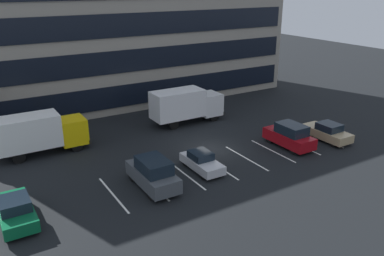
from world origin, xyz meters
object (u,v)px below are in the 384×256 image
box_truck_white (186,104)px  suv_charcoal (153,173)px  sedan_silver (202,162)px  sedan_forest (15,210)px  suv_maroon (290,136)px  sedan_tan (327,132)px  box_truck_yellow (39,132)px

box_truck_white → suv_charcoal: box_truck_white is taller
box_truck_white → suv_charcoal: (-8.65, -10.26, -0.89)m
sedan_silver → sedan_forest: bearing=-179.3°
box_truck_white → suv_maroon: box_truck_white is taller
box_truck_white → suv_maroon: (4.41, -9.85, -0.93)m
sedan_forest → sedan_silver: size_ratio=1.14×
box_truck_white → sedan_tan: 13.45m
box_truck_white → sedan_silver: bearing=-114.2°
box_truck_white → sedan_forest: 20.05m
box_truck_white → sedan_silver: size_ratio=1.87×
suv_maroon → sedan_tan: size_ratio=1.03×
suv_maroon → sedan_forest: size_ratio=1.01×
suv_charcoal → suv_maroon: size_ratio=1.04×
box_truck_white → sedan_silver: (-4.38, -9.73, -1.26)m
suv_charcoal → sedan_tan: (17.05, -0.18, -0.29)m
box_truck_yellow → sedan_tan: bearing=-24.2°
box_truck_white → suv_maroon: size_ratio=1.62×
box_truck_white → sedan_tan: (8.39, -10.44, -1.18)m
sedan_forest → sedan_tan: bearing=-1.2°
suv_maroon → sedan_forest: 21.81m
suv_charcoal → suv_maroon: suv_charcoal is taller
box_truck_yellow → sedan_silver: box_truck_yellow is taller
suv_charcoal → sedan_forest: bearing=177.6°
box_truck_white → sedan_forest: size_ratio=1.64×
sedan_tan → sedan_silver: 12.79m
suv_maroon → box_truck_yellow: bearing=152.8°
suv_maroon → sedan_silver: 8.80m
sedan_tan → box_truck_white: bearing=128.8°
box_truck_yellow → sedan_silver: 13.43m
box_truck_white → sedan_forest: box_truck_white is taller
suv_charcoal → suv_maroon: bearing=1.8°
box_truck_white → suv_charcoal: size_ratio=1.55×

